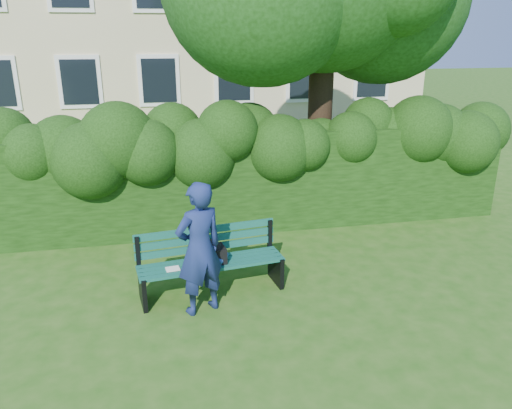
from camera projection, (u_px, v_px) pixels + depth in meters
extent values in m
plane|color=#225411|center=(264.00, 278.00, 7.41)|extent=(80.00, 80.00, 0.00)
cube|color=white|center=(80.00, 82.00, 15.30)|extent=(1.30, 0.08, 1.60)
cube|color=black|center=(80.00, 82.00, 15.26)|extent=(1.05, 0.04, 1.35)
cube|color=white|center=(159.00, 81.00, 15.76)|extent=(1.30, 0.08, 1.60)
cube|color=black|center=(159.00, 81.00, 15.72)|extent=(1.05, 0.04, 1.35)
cube|color=white|center=(234.00, 79.00, 16.21)|extent=(1.30, 0.08, 1.60)
cube|color=black|center=(234.00, 79.00, 16.18)|extent=(1.05, 0.04, 1.35)
cube|color=white|center=(305.00, 78.00, 16.67)|extent=(1.30, 0.08, 1.60)
cube|color=black|center=(305.00, 78.00, 16.63)|extent=(1.05, 0.04, 1.35)
cube|color=white|center=(372.00, 77.00, 17.13)|extent=(1.30, 0.08, 1.60)
cube|color=black|center=(372.00, 77.00, 17.09)|extent=(1.05, 0.04, 1.35)
cube|color=black|center=(238.00, 179.00, 9.15)|extent=(10.00, 1.00, 1.80)
cylinder|color=black|center=(320.00, 102.00, 9.45)|extent=(0.46, 0.46, 4.41)
cube|color=#0D4537|center=(215.00, 269.00, 6.68)|extent=(2.00, 0.36, 0.04)
cube|color=#0D4537|center=(213.00, 265.00, 6.79)|extent=(2.00, 0.36, 0.04)
cube|color=#0D4537|center=(210.00, 262.00, 6.89)|extent=(2.00, 0.36, 0.04)
cube|color=#0D4537|center=(208.00, 258.00, 7.00)|extent=(2.00, 0.36, 0.04)
cube|color=#0D4537|center=(207.00, 247.00, 7.03)|extent=(1.99, 0.30, 0.10)
cube|color=#0D4537|center=(206.00, 239.00, 7.00)|extent=(1.99, 0.30, 0.10)
cube|color=#0D4537|center=(206.00, 230.00, 6.96)|extent=(1.99, 0.30, 0.10)
cube|color=black|center=(143.00, 289.00, 6.62)|extent=(0.13, 0.50, 0.44)
cube|color=black|center=(138.00, 252.00, 6.71)|extent=(0.07, 0.07, 0.45)
cube|color=black|center=(142.00, 276.00, 6.50)|extent=(0.11, 0.42, 0.05)
cube|color=black|center=(276.00, 268.00, 7.21)|extent=(0.13, 0.50, 0.44)
cube|color=black|center=(270.00, 234.00, 7.30)|extent=(0.07, 0.07, 0.45)
cube|color=black|center=(277.00, 256.00, 7.10)|extent=(0.11, 0.42, 0.05)
cube|color=white|center=(173.00, 269.00, 6.62)|extent=(0.20, 0.15, 0.02)
cube|color=black|center=(212.00, 255.00, 6.80)|extent=(0.38, 0.34, 0.22)
imported|color=navy|center=(199.00, 249.00, 6.26)|extent=(0.76, 0.64, 1.76)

